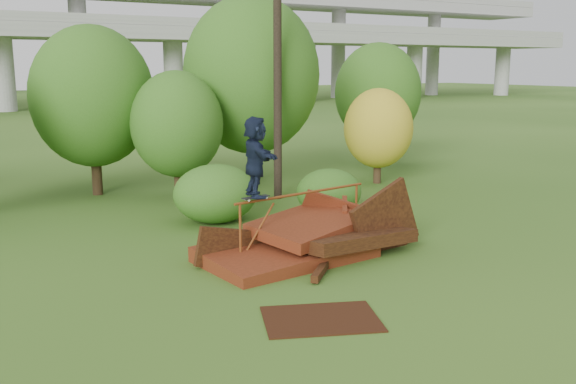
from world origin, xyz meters
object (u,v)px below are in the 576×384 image
flat_plate (321,319)px  utility_pole (277,51)px  scrap_pile (310,241)px  skater (255,157)px

flat_plate → utility_pole: utility_pole is taller
flat_plate → scrap_pile: bearing=60.5°
flat_plate → utility_pole: (4.70, 9.92, 5.04)m
scrap_pile → flat_plate: (-1.98, -3.50, -0.36)m
scrap_pile → utility_pole: bearing=67.0°
skater → flat_plate: 4.48m
utility_pole → skater: bearing=-123.4°
flat_plate → skater: bearing=80.9°
skater → utility_pole: size_ratio=0.19×
scrap_pile → flat_plate: bearing=-119.5°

